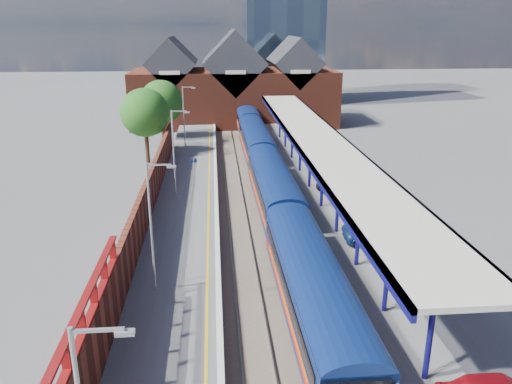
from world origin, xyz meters
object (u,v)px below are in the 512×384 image
at_px(lamp_post_d, 185,114).
at_px(parked_car_dark, 340,184).
at_px(parked_car_silver, 407,242).
at_px(parked_car_blue, 379,233).
at_px(train, 263,159).
at_px(lamp_post_c, 175,147).
at_px(platform_sign, 194,167).
at_px(lamp_post_b, 153,220).

xyz_separation_m(lamp_post_d, parked_car_dark, (13.68, -16.47, -3.42)).
height_order(parked_car_silver, parked_car_blue, parked_car_silver).
relative_size(train, parked_car_silver, 16.05).
bearing_deg(lamp_post_c, parked_car_dark, -1.98).
height_order(train, parked_car_dark, train).
bearing_deg(lamp_post_d, parked_car_dark, -50.29).
bearing_deg(parked_car_dark, lamp_post_d, 35.11).
distance_m(train, platform_sign, 7.90).
xyz_separation_m(platform_sign, parked_car_dark, (12.32, -2.47, -1.11)).
bearing_deg(train, parked_car_silver, -69.90).
bearing_deg(lamp_post_b, parked_car_silver, 12.61).
bearing_deg(lamp_post_c, parked_car_blue, -38.87).
bearing_deg(lamp_post_d, lamp_post_c, -90.00).
xyz_separation_m(lamp_post_b, parked_car_blue, (13.66, 4.99, -3.34)).
distance_m(platform_sign, parked_car_silver, 19.97).
distance_m(lamp_post_b, parked_car_silver, 15.59).
relative_size(lamp_post_b, parked_car_dark, 1.76).
height_order(lamp_post_c, platform_sign, lamp_post_c).
xyz_separation_m(lamp_post_c, lamp_post_d, (0.00, 16.00, 0.00)).
bearing_deg(platform_sign, parked_car_silver, -47.39).
bearing_deg(parked_car_dark, parked_car_silver, -179.08).
xyz_separation_m(train, lamp_post_d, (-7.86, 9.53, 2.87)).
bearing_deg(lamp_post_b, lamp_post_d, 90.00).
bearing_deg(parked_car_dark, lamp_post_c, 83.42).
relative_size(train, lamp_post_d, 9.42).
height_order(lamp_post_b, parked_car_dark, lamp_post_b).
bearing_deg(train, lamp_post_b, -109.27).
relative_size(train, lamp_post_b, 9.42).
bearing_deg(lamp_post_c, platform_sign, 55.74).
height_order(lamp_post_d, parked_car_silver, lamp_post_d).
distance_m(parked_car_silver, parked_car_dark, 12.26).
distance_m(lamp_post_d, parked_car_silver, 32.47).
bearing_deg(parked_car_blue, parked_car_dark, 3.13).
height_order(lamp_post_d, parked_car_dark, lamp_post_d).
bearing_deg(parked_car_dark, train, 35.42).
bearing_deg(platform_sign, lamp_post_b, -94.33).
xyz_separation_m(train, parked_car_blue, (5.80, -17.48, -0.47)).
bearing_deg(platform_sign, train, 34.52).
height_order(lamp_post_b, lamp_post_c, same).
relative_size(lamp_post_c, parked_car_silver, 1.70).
bearing_deg(parked_car_blue, lamp_post_c, 54.39).
xyz_separation_m(lamp_post_b, parked_car_silver, (14.86, 3.32, -3.32)).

